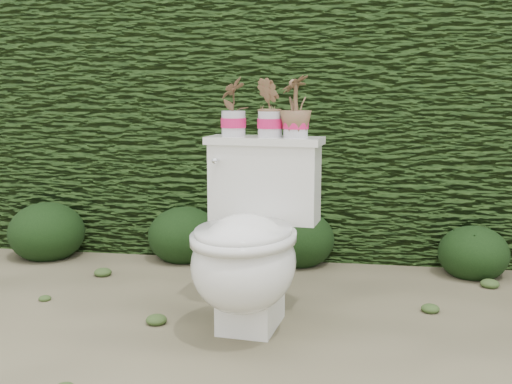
% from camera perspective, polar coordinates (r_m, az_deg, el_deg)
% --- Properties ---
extents(ground, '(60.00, 60.00, 0.00)m').
position_cam_1_polar(ground, '(2.66, 3.22, -12.53)').
color(ground, '#857C5B').
rests_on(ground, ground).
extents(hedge, '(8.00, 1.00, 1.60)m').
position_cam_1_polar(hedge, '(4.07, 5.65, 6.64)').
color(hedge, '#2B4818').
rests_on(hedge, ground).
extents(house_wall, '(8.00, 3.50, 4.00)m').
position_cam_1_polar(house_wall, '(8.52, 11.85, 15.99)').
color(house_wall, silver).
rests_on(house_wall, ground).
extents(toilet, '(0.53, 0.72, 0.78)m').
position_cam_1_polar(toilet, '(2.61, -0.58, -4.71)').
color(toilet, silver).
rests_on(toilet, ground).
extents(potted_plant_left, '(0.13, 0.15, 0.24)m').
position_cam_1_polar(potted_plant_left, '(2.81, -2.03, 7.44)').
color(potted_plant_left, '#236920').
rests_on(potted_plant_left, toilet).
extents(potted_plant_center, '(0.15, 0.16, 0.24)m').
position_cam_1_polar(potted_plant_center, '(2.76, 1.26, 7.36)').
color(potted_plant_center, '#236920').
rests_on(potted_plant_center, toilet).
extents(potted_plant_right, '(0.18, 0.18, 0.25)m').
position_cam_1_polar(potted_plant_right, '(2.74, 3.56, 7.44)').
color(potted_plant_right, '#236920').
rests_on(potted_plant_right, toilet).
extents(liriope_clump_1, '(0.44, 0.44, 0.35)m').
position_cam_1_polar(liriope_clump_1, '(3.95, -18.13, -3.00)').
color(liriope_clump_1, black).
rests_on(liriope_clump_1, ground).
extents(liriope_clump_2, '(0.42, 0.42, 0.33)m').
position_cam_1_polar(liriope_clump_2, '(3.73, -6.41, -3.44)').
color(liriope_clump_2, black).
rests_on(liriope_clump_2, ground).
extents(liriope_clump_3, '(0.42, 0.42, 0.34)m').
position_cam_1_polar(liriope_clump_3, '(3.63, 3.68, -3.75)').
color(liriope_clump_3, black).
rests_on(liriope_clump_3, ground).
extents(liriope_clump_4, '(0.37, 0.37, 0.29)m').
position_cam_1_polar(liriope_clump_4, '(3.58, 18.79, -4.75)').
color(liriope_clump_4, black).
rests_on(liriope_clump_4, ground).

